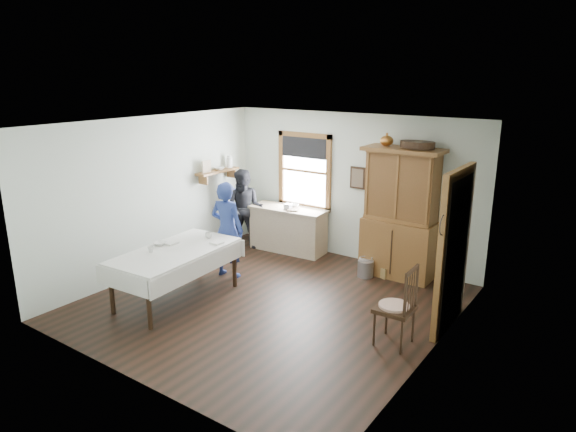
{
  "coord_description": "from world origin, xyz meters",
  "views": [
    {
      "loc": [
        4.33,
        -5.7,
        3.4
      ],
      "look_at": [
        0.13,
        0.3,
        1.33
      ],
      "focal_mm": 32.0,
      "sensor_mm": 36.0,
      "label": 1
    }
  ],
  "objects_px": {
    "spindle_chair": "(395,305)",
    "pail": "(366,268)",
    "china_hutch": "(400,214)",
    "figure_dark": "(245,212)",
    "work_counter": "(288,229)",
    "woman_blue": "(227,233)",
    "wicker_basket": "(383,271)",
    "dining_table": "(176,275)"
  },
  "relations": [
    {
      "from": "wicker_basket",
      "to": "pail",
      "type": "bearing_deg",
      "value": -138.38
    },
    {
      "from": "work_counter",
      "to": "figure_dark",
      "type": "bearing_deg",
      "value": -159.14
    },
    {
      "from": "pail",
      "to": "woman_blue",
      "type": "bearing_deg",
      "value": -145.94
    },
    {
      "from": "china_hutch",
      "to": "woman_blue",
      "type": "relative_size",
      "value": 1.44
    },
    {
      "from": "work_counter",
      "to": "pail",
      "type": "height_order",
      "value": "work_counter"
    },
    {
      "from": "pail",
      "to": "figure_dark",
      "type": "distance_m",
      "value": 2.7
    },
    {
      "from": "work_counter",
      "to": "pail",
      "type": "xyz_separation_m",
      "value": [
        1.85,
        -0.33,
        -0.29
      ]
    },
    {
      "from": "work_counter",
      "to": "wicker_basket",
      "type": "distance_m",
      "value": 2.11
    },
    {
      "from": "china_hutch",
      "to": "figure_dark",
      "type": "xyz_separation_m",
      "value": [
        -3.05,
        -0.39,
        -0.37
      ]
    },
    {
      "from": "wicker_basket",
      "to": "woman_blue",
      "type": "xyz_separation_m",
      "value": [
        -2.18,
        -1.53,
        0.68
      ]
    },
    {
      "from": "china_hutch",
      "to": "wicker_basket",
      "type": "height_order",
      "value": "china_hutch"
    },
    {
      "from": "wicker_basket",
      "to": "work_counter",
      "type": "bearing_deg",
      "value": 176.46
    },
    {
      "from": "spindle_chair",
      "to": "china_hutch",
      "type": "bearing_deg",
      "value": 110.86
    },
    {
      "from": "spindle_chair",
      "to": "woman_blue",
      "type": "distance_m",
      "value": 3.32
    },
    {
      "from": "work_counter",
      "to": "wicker_basket",
      "type": "xyz_separation_m",
      "value": [
        2.08,
        -0.13,
        -0.34
      ]
    },
    {
      "from": "china_hutch",
      "to": "figure_dark",
      "type": "relative_size",
      "value": 1.51
    },
    {
      "from": "dining_table",
      "to": "spindle_chair",
      "type": "xyz_separation_m",
      "value": [
        3.29,
        0.66,
        0.14
      ]
    },
    {
      "from": "dining_table",
      "to": "work_counter",
      "type": "bearing_deg",
      "value": 87.7
    },
    {
      "from": "dining_table",
      "to": "figure_dark",
      "type": "bearing_deg",
      "value": 105.25
    },
    {
      "from": "china_hutch",
      "to": "wicker_basket",
      "type": "xyz_separation_m",
      "value": [
        -0.18,
        -0.16,
        -1.02
      ]
    },
    {
      "from": "spindle_chair",
      "to": "pail",
      "type": "xyz_separation_m",
      "value": [
        -1.32,
        1.84,
        -0.4
      ]
    },
    {
      "from": "work_counter",
      "to": "figure_dark",
      "type": "xyz_separation_m",
      "value": [
        -0.78,
        -0.37,
        0.3
      ]
    },
    {
      "from": "pail",
      "to": "woman_blue",
      "type": "height_order",
      "value": "woman_blue"
    },
    {
      "from": "china_hutch",
      "to": "woman_blue",
      "type": "bearing_deg",
      "value": -145.17
    },
    {
      "from": "wicker_basket",
      "to": "figure_dark",
      "type": "xyz_separation_m",
      "value": [
        -2.87,
        -0.24,
        0.64
      ]
    },
    {
      "from": "work_counter",
      "to": "spindle_chair",
      "type": "height_order",
      "value": "spindle_chair"
    },
    {
      "from": "spindle_chair",
      "to": "wicker_basket",
      "type": "distance_m",
      "value": 2.36
    },
    {
      "from": "wicker_basket",
      "to": "woman_blue",
      "type": "relative_size",
      "value": 0.2
    },
    {
      "from": "pail",
      "to": "china_hutch",
      "type": "bearing_deg",
      "value": 41.09
    },
    {
      "from": "china_hutch",
      "to": "figure_dark",
      "type": "distance_m",
      "value": 3.1
    },
    {
      "from": "woman_blue",
      "to": "figure_dark",
      "type": "xyz_separation_m",
      "value": [
        -0.68,
        1.29,
        -0.03
      ]
    },
    {
      "from": "work_counter",
      "to": "wicker_basket",
      "type": "bearing_deg",
      "value": -7.72
    },
    {
      "from": "spindle_chair",
      "to": "pail",
      "type": "distance_m",
      "value": 2.3
    },
    {
      "from": "work_counter",
      "to": "figure_dark",
      "type": "distance_m",
      "value": 0.92
    },
    {
      "from": "china_hutch",
      "to": "work_counter",
      "type": "bearing_deg",
      "value": -179.86
    },
    {
      "from": "woman_blue",
      "to": "pail",
      "type": "bearing_deg",
      "value": -154.22
    },
    {
      "from": "pail",
      "to": "woman_blue",
      "type": "xyz_separation_m",
      "value": [
        -1.95,
        -1.32,
        0.62
      ]
    },
    {
      "from": "work_counter",
      "to": "woman_blue",
      "type": "bearing_deg",
      "value": -97.7
    },
    {
      "from": "pail",
      "to": "work_counter",
      "type": "bearing_deg",
      "value": 169.81
    },
    {
      "from": "woman_blue",
      "to": "figure_dark",
      "type": "relative_size",
      "value": 1.05
    },
    {
      "from": "dining_table",
      "to": "pail",
      "type": "bearing_deg",
      "value": 51.74
    },
    {
      "from": "wicker_basket",
      "to": "woman_blue",
      "type": "distance_m",
      "value": 2.75
    }
  ]
}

